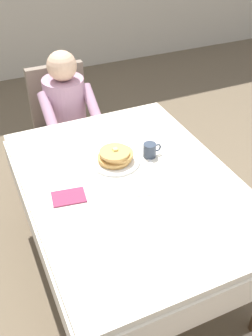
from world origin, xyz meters
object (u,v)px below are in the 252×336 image
diner_person (67,112)px  fork_left_of_plate (85,172)px  knife_right_of_plate (147,156)px  dining_table_main (131,194)px  chair_diner (63,118)px  spoon_near_edge (139,195)px  breakfast_stack (115,156)px  cup_coffee (150,150)px  plate_breakfast (115,161)px

diner_person → fork_left_of_plate: diner_person is taller
diner_person → knife_right_of_plate: size_ratio=5.60×
dining_table_main → diner_person: size_ratio=1.36×
chair_diner → spoon_near_edge: size_ratio=6.20×
breakfast_stack → fork_left_of_plate: size_ratio=1.12×
fork_left_of_plate → diner_person: bearing=-4.7°
cup_coffee → plate_breakfast: bearing=173.0°
fork_left_of_plate → cup_coffee: bearing=-85.7°
spoon_near_edge → chair_diner: bearing=107.7°
breakfast_stack → knife_right_of_plate: breakfast_stack is taller
cup_coffee → knife_right_of_plate: 0.04m
knife_right_of_plate → spoon_near_edge: size_ratio=1.33×
plate_breakfast → breakfast_stack: breakfast_stack is taller
dining_table_main → plate_breakfast: (-0.01, 0.19, 0.10)m
dining_table_main → chair_diner: chair_diner is taller
plate_breakfast → knife_right_of_plate: 0.19m
chair_diner → breakfast_stack: size_ratio=4.63×
diner_person → breakfast_stack: 0.83m
diner_person → knife_right_of_plate: bearing=105.5°
diner_person → knife_right_of_plate: 0.88m
breakfast_stack → fork_left_of_plate: (-0.19, -0.02, -0.05)m
cup_coffee → chair_diner: bearing=104.1°
fork_left_of_plate → knife_right_of_plate: 0.38m
dining_table_main → cup_coffee: cup_coffee is taller
chair_diner → fork_left_of_plate: bearing=81.6°
dining_table_main → fork_left_of_plate: fork_left_of_plate is taller
fork_left_of_plate → dining_table_main: bearing=-125.4°
chair_diner → knife_right_of_plate: size_ratio=4.65×
chair_diner → spoon_near_edge: chair_diner is taller
diner_person → cup_coffee: (0.25, -0.85, 0.11)m
plate_breakfast → dining_table_main: bearing=-86.4°
chair_diner → spoon_near_edge: (0.04, -1.30, 0.21)m
chair_diner → cup_coffee: bearing=104.1°
chair_diner → knife_right_of_plate: chair_diner is taller
knife_right_of_plate → dining_table_main: bearing=139.1°
dining_table_main → plate_breakfast: bearing=93.6°
plate_breakfast → knife_right_of_plate: plate_breakfast is taller
cup_coffee → fork_left_of_plate: cup_coffee is taller
breakfast_stack → spoon_near_edge: (-0.00, -0.31, -0.05)m
breakfast_stack → dining_table_main: bearing=-85.5°
fork_left_of_plate → knife_right_of_plate: size_ratio=0.90×
diner_person → breakfast_stack: size_ratio=5.58×
chair_diner → diner_person: diner_person is taller
fork_left_of_plate → spoon_near_edge: bearing=-142.8°
plate_breakfast → chair_diner: bearing=92.5°
fork_left_of_plate → spoon_near_edge: (0.19, -0.30, 0.00)m
breakfast_stack → fork_left_of_plate: 0.19m
dining_table_main → cup_coffee: size_ratio=13.49×
cup_coffee → fork_left_of_plate: 0.40m
chair_diner → knife_right_of_plate: 1.05m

